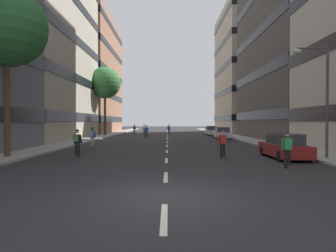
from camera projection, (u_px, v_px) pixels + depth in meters
ground_plane at (168, 138)px, 40.03m from camera, size 187.33×187.33×0.00m
sidewalk_left at (104, 136)px, 43.96m from camera, size 2.65×85.86×0.14m
sidewalk_right at (232, 136)px, 43.90m from camera, size 2.65×85.86×0.14m
lane_markings at (168, 137)px, 41.81m from camera, size 0.16×72.20×0.01m
building_left_mid at (24, 26)px, 36.06m from camera, size 13.98×20.22×28.13m
building_left_far at (80, 76)px, 58.91m from camera, size 13.98×22.30×22.68m
building_right_far at (257, 71)px, 58.77m from camera, size 13.98×18.58×24.76m
parked_car_near at (212, 131)px, 47.73m from camera, size 1.82×4.40×1.52m
parked_car_mid at (223, 133)px, 38.01m from camera, size 1.82×4.40×1.52m
parked_car_far at (285, 147)px, 17.67m from camera, size 1.82×4.40×1.52m
street_tree_near at (7, 27)px, 17.60m from camera, size 4.83×4.83×10.28m
street_tree_mid at (106, 83)px, 45.06m from camera, size 4.89×4.89×10.58m
streetlamp_right at (322, 89)px, 16.99m from camera, size 2.13×0.30×6.50m
skater_0 at (288, 148)px, 14.11m from camera, size 0.54×0.91×1.78m
skater_1 at (147, 131)px, 39.07m from camera, size 0.56×0.92×1.78m
skater_2 at (93, 136)px, 24.51m from camera, size 0.57×0.92×1.78m
skater_3 at (78, 141)px, 18.37m from camera, size 0.54×0.91×1.78m
skater_4 at (224, 142)px, 17.88m from camera, size 0.57×0.92×1.78m
skater_5 at (135, 129)px, 50.71m from camera, size 0.57×0.92×1.78m
skater_6 at (170, 129)px, 50.18m from camera, size 0.56×0.92×1.78m
skater_7 at (145, 129)px, 50.12m from camera, size 0.56×0.92×1.78m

